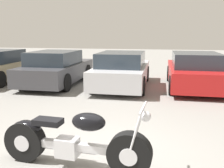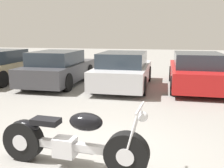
# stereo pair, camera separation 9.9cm
# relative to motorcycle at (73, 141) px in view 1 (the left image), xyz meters

# --- Properties ---
(ground_plane) EXTENTS (60.00, 60.00, 0.00)m
(ground_plane) POSITION_rel_motorcycle_xyz_m (0.20, 0.36, -0.42)
(ground_plane) COLOR gray
(motorcycle) EXTENTS (2.40, 0.64, 1.06)m
(motorcycle) POSITION_rel_motorcycle_xyz_m (0.00, 0.00, 0.00)
(motorcycle) COLOR black
(motorcycle) RESTS_ON ground_plane
(parked_car_dark_grey) EXTENTS (1.92, 4.23, 1.36)m
(parked_car_dark_grey) POSITION_rel_motorcycle_xyz_m (-2.89, 6.12, 0.23)
(parked_car_dark_grey) COLOR #3D3D42
(parked_car_dark_grey) RESTS_ON ground_plane
(parked_car_silver) EXTENTS (1.92, 4.23, 1.36)m
(parked_car_silver) POSITION_rel_motorcycle_xyz_m (-0.17, 6.07, 0.23)
(parked_car_silver) COLOR #BCBCC1
(parked_car_silver) RESTS_ON ground_plane
(parked_car_red) EXTENTS (1.92, 4.23, 1.36)m
(parked_car_red) POSITION_rel_motorcycle_xyz_m (2.55, 6.36, 0.23)
(parked_car_red) COLOR red
(parked_car_red) RESTS_ON ground_plane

